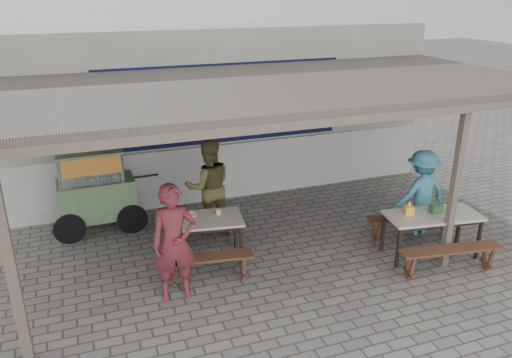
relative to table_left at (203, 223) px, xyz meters
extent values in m
plane|color=slate|center=(1.28, -0.59, -0.67)|extent=(60.00, 60.00, 0.00)
cube|color=beige|center=(1.28, 3.01, 1.08)|extent=(9.00, 1.20, 3.50)
cube|color=white|center=(1.28, 2.38, -0.07)|extent=(9.00, 0.10, 1.20)
cube|color=#110F49|center=(1.08, 2.39, 1.38)|extent=(5.00, 0.03, 1.60)
cube|color=#59514C|center=(1.28, 0.41, 2.08)|extent=(9.00, 4.20, 0.12)
cube|color=#746358|center=(1.28, -1.64, 1.98)|extent=(9.00, 0.12, 0.12)
cube|color=#746358|center=(-2.62, -1.59, 0.68)|extent=(0.12, 0.12, 2.70)
cube|color=#746358|center=(3.63, -1.49, 0.68)|extent=(0.11, 0.11, 2.70)
cube|color=beige|center=(0.00, 0.00, 0.06)|extent=(1.36, 0.91, 0.04)
cube|color=black|center=(0.00, 0.00, 0.00)|extent=(1.25, 0.80, 0.06)
cube|color=black|center=(-0.61, -0.21, -0.31)|extent=(0.05, 0.05, 0.71)
cube|color=black|center=(0.52, -0.39, -0.31)|extent=(0.05, 0.05, 0.71)
cube|color=black|center=(-0.52, 0.39, -0.31)|extent=(0.05, 0.05, 0.71)
cube|color=black|center=(0.61, 0.21, -0.31)|extent=(0.05, 0.05, 0.71)
cube|color=brown|center=(-0.11, -0.69, -0.24)|extent=(1.39, 0.49, 0.04)
cube|color=brown|center=(-0.63, -0.61, -0.46)|extent=(0.09, 0.28, 0.41)
cube|color=brown|center=(0.42, -0.77, -0.46)|extent=(0.09, 0.28, 0.41)
cube|color=brown|center=(0.11, 0.69, -0.24)|extent=(1.39, 0.49, 0.04)
cube|color=brown|center=(-0.42, 0.77, -0.46)|extent=(0.09, 0.28, 0.41)
cube|color=brown|center=(0.63, 0.61, -0.46)|extent=(0.09, 0.28, 0.41)
cube|color=beige|center=(3.60, -1.15, 0.06)|extent=(1.63, 0.90, 0.04)
cube|color=black|center=(3.60, -1.15, 0.00)|extent=(1.52, 0.79, 0.06)
cube|color=black|center=(2.85, -1.32, -0.31)|extent=(0.05, 0.05, 0.71)
cube|color=black|center=(4.26, -1.53, -0.31)|extent=(0.05, 0.05, 0.71)
cube|color=black|center=(2.93, -0.76, -0.31)|extent=(0.05, 0.05, 0.71)
cube|color=black|center=(4.35, -0.98, -0.31)|extent=(0.05, 0.05, 0.71)
cube|color=brown|center=(3.51, -1.75, -0.24)|extent=(1.67, 0.52, 0.04)
cube|color=brown|center=(2.84, -1.65, -0.46)|extent=(0.09, 0.28, 0.41)
cube|color=brown|center=(4.18, -1.85, -0.46)|extent=(0.09, 0.28, 0.41)
cube|color=brown|center=(3.69, -0.55, -0.24)|extent=(1.67, 0.52, 0.04)
cube|color=brown|center=(3.02, -0.45, -0.46)|extent=(0.09, 0.28, 0.41)
cube|color=brown|center=(4.35, -0.65, -0.46)|extent=(0.09, 0.28, 0.41)
cube|color=#759664|center=(-1.55, 1.73, -0.03)|extent=(1.35, 0.73, 0.69)
cube|color=#759664|center=(-1.55, 1.73, -0.39)|extent=(1.30, 0.69, 0.05)
cylinder|color=black|center=(-2.08, 1.34, -0.39)|extent=(0.55, 0.07, 0.55)
cylinder|color=black|center=(-1.00, 1.37, -0.39)|extent=(0.55, 0.07, 0.55)
cube|color=silver|center=(-1.60, 1.73, 0.59)|extent=(1.10, 0.62, 0.54)
cube|color=#759664|center=(-1.60, 1.73, 0.86)|extent=(1.14, 0.66, 0.04)
cube|color=#DF6234|center=(-1.59, 1.42, 0.68)|extent=(0.99, 0.05, 0.32)
cylinder|color=black|center=(-0.76, 1.76, 0.27)|extent=(0.69, 0.06, 0.04)
imported|color=maroon|center=(-0.64, -0.89, 0.21)|extent=(0.65, 0.44, 1.75)
imported|color=brown|center=(0.36, 0.98, 0.22)|extent=(0.91, 0.73, 1.77)
imported|color=teal|center=(3.93, -0.38, 0.12)|extent=(1.05, 0.63, 1.58)
cube|color=yellow|center=(3.23, -0.99, 0.15)|extent=(0.18, 0.18, 0.14)
cube|color=#2E6939|center=(3.69, -1.10, 0.15)|extent=(0.22, 0.15, 0.14)
cylinder|color=silver|center=(0.27, 0.06, 0.13)|extent=(0.08, 0.08, 0.09)
imported|color=white|center=(-0.16, 0.15, 0.10)|extent=(0.22, 0.22, 0.04)
camera|label=1|loc=(-1.69, -7.13, 3.59)|focal=35.00mm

